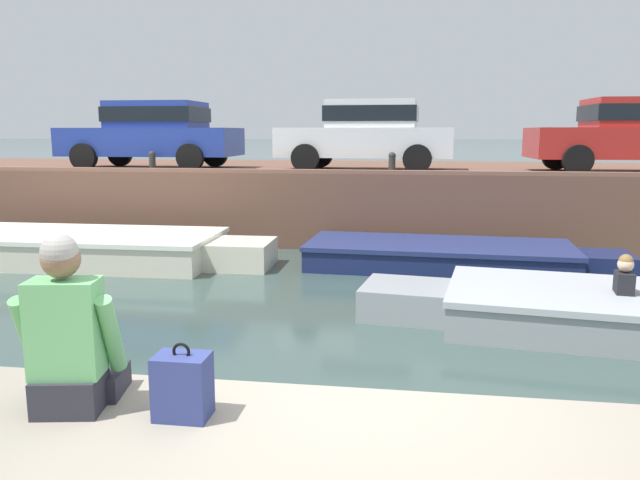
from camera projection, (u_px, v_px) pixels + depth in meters
name	position (u px, v px, depth m)	size (l,w,h in m)	color
ground_plane	(384.00, 317.00, 8.34)	(400.00, 400.00, 0.00)	#384C47
far_quay_wall	(399.00, 198.00, 15.64)	(60.00, 6.00, 1.60)	brown
far_wall_coping	(396.00, 172.00, 12.69)	(60.00, 0.24, 0.08)	brown
boat_moored_west_cream	(83.00, 248.00, 11.81)	(6.79, 2.27, 0.57)	silver
boat_moored_central_navy	(451.00, 256.00, 11.29)	(5.71, 2.17, 0.46)	navy
car_leftmost_blue	(154.00, 132.00, 14.57)	(4.03, 1.99, 1.54)	#233893
car_left_inner_white	(368.00, 132.00, 13.85)	(3.89, 2.02, 1.54)	white
car_centre_red	(632.00, 132.00, 13.05)	(4.04, 2.02, 1.54)	#B2231E
mooring_bollard_west	(152.00, 160.00, 13.55)	(0.15, 0.15, 0.45)	#2D2B28
mooring_bollard_mid	(392.00, 162.00, 12.80)	(0.15, 0.15, 0.45)	#2D2B28
person_seated_left	(70.00, 342.00, 3.33)	(0.57, 0.58, 0.97)	#282833
bottle_drink	(53.00, 401.00, 3.24)	(0.06, 0.06, 0.20)	#4CB259
backpack_on_ledge	(183.00, 386.00, 3.25)	(0.28, 0.24, 0.41)	navy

